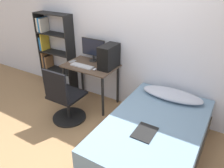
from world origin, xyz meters
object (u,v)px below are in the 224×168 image
at_px(monitor, 93,49).
at_px(pc_tower, 109,57).
at_px(bookshelf, 52,52).
at_px(bed, 153,138).
at_px(keyboard, 82,66).
at_px(office_chair, 65,101).

height_order(monitor, pc_tower, monitor).
relative_size(bookshelf, bed, 0.81).
bearing_deg(keyboard, bed, -18.76).
xyz_separation_m(bookshelf, monitor, (1.02, 0.03, 0.24)).
relative_size(bookshelf, office_chair, 1.62).
bearing_deg(keyboard, monitor, 87.51).
relative_size(bookshelf, keyboard, 3.57).
distance_m(bookshelf, keyboard, 1.04).
distance_m(keyboard, pc_tower, 0.50).
height_order(office_chair, keyboard, office_chair).
bearing_deg(office_chair, bed, 0.80).
distance_m(bed, monitor, 1.90).
bearing_deg(office_chair, bookshelf, 141.33).
xyz_separation_m(bookshelf, pc_tower, (1.42, -0.10, 0.20)).
height_order(bed, monitor, monitor).
xyz_separation_m(bookshelf, bed, (2.55, -0.82, -0.49)).
height_order(office_chair, monitor, monitor).
bearing_deg(pc_tower, office_chair, -116.72).
relative_size(office_chair, pc_tower, 2.31).
distance_m(bookshelf, monitor, 1.04).
bearing_deg(bookshelf, office_chair, -38.67).
xyz_separation_m(office_chair, bed, (1.50, 0.02, -0.10)).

